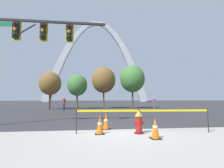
% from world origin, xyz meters
% --- Properties ---
extents(ground_plane, '(240.00, 240.00, 0.00)m').
position_xyz_m(ground_plane, '(0.00, 0.00, 0.00)').
color(ground_plane, '#333335').
extents(sidewalk_near_curb, '(40.00, 8.00, 0.01)m').
position_xyz_m(sidewalk_near_curb, '(0.00, -3.82, 0.01)').
color(sidewalk_near_curb, '#A8A59E').
rests_on(sidewalk_near_curb, ground).
extents(fire_hydrant, '(0.46, 0.48, 0.99)m').
position_xyz_m(fire_hydrant, '(0.60, -0.75, 0.47)').
color(fire_hydrant, '#5E0F0D').
rests_on(fire_hydrant, ground).
extents(caution_tape_barrier, '(5.42, 0.35, 0.98)m').
position_xyz_m(caution_tape_barrier, '(0.82, -0.71, 0.68)').
color(caution_tape_barrier, '#232326').
rests_on(caution_tape_barrier, ground).
extents(traffic_cone_by_hydrant, '(0.36, 0.36, 0.73)m').
position_xyz_m(traffic_cone_by_hydrant, '(-0.95, -0.68, 0.36)').
color(traffic_cone_by_hydrant, black).
rests_on(traffic_cone_by_hydrant, ground).
extents(traffic_cone_mid_sidewalk, '(0.36, 0.36, 0.73)m').
position_xyz_m(traffic_cone_mid_sidewalk, '(-0.63, 0.30, 0.36)').
color(traffic_cone_mid_sidewalk, black).
rests_on(traffic_cone_mid_sidewalk, ground).
extents(traffic_cone_curb_edge, '(0.36, 0.36, 0.73)m').
position_xyz_m(traffic_cone_curb_edge, '(0.94, -1.63, 0.36)').
color(traffic_cone_curb_edge, black).
rests_on(traffic_cone_curb_edge, ground).
extents(traffic_signal_gantry, '(6.42, 0.44, 6.00)m').
position_xyz_m(traffic_signal_gantry, '(-5.04, 1.73, 4.27)').
color(traffic_signal_gantry, '#232326').
rests_on(traffic_signal_gantry, ground).
extents(monument_arch, '(47.66, 3.19, 38.39)m').
position_xyz_m(monument_arch, '(-0.00, 67.44, 16.76)').
color(monument_arch, silver).
rests_on(monument_arch, ground).
extents(tree_far_left, '(2.88, 2.88, 5.04)m').
position_xyz_m(tree_far_left, '(-7.04, 15.51, 3.45)').
color(tree_far_left, '#473323').
rests_on(tree_far_left, ground).
extents(tree_left_mid, '(2.75, 2.75, 4.82)m').
position_xyz_m(tree_left_mid, '(-3.48, 16.02, 3.29)').
color(tree_left_mid, brown).
rests_on(tree_left_mid, ground).
extents(tree_center_left, '(3.42, 3.42, 5.99)m').
position_xyz_m(tree_center_left, '(0.25, 16.26, 4.10)').
color(tree_center_left, brown).
rests_on(tree_center_left, ground).
extents(tree_center_right, '(3.58, 3.58, 6.27)m').
position_xyz_m(tree_center_right, '(4.43, 15.89, 4.29)').
color(tree_center_right, brown).
rests_on(tree_center_right, ground).
extents(pedestrian_walking_left, '(0.39, 0.37, 1.59)m').
position_xyz_m(pedestrian_walking_left, '(-4.73, 12.94, 0.82)').
color(pedestrian_walking_left, '#232847').
rests_on(pedestrian_walking_left, ground).
extents(pedestrian_standing_center, '(0.38, 0.27, 1.59)m').
position_xyz_m(pedestrian_standing_center, '(6.90, 13.91, 0.82)').
color(pedestrian_standing_center, brown).
rests_on(pedestrian_standing_center, ground).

